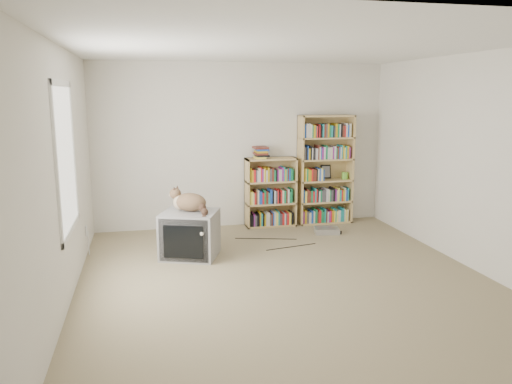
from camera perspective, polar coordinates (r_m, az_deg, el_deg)
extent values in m
cube|color=gray|center=(5.61, 3.51, -10.10)|extent=(4.50, 5.00, 0.01)
cube|color=silver|center=(7.70, -1.59, 5.31)|extent=(4.50, 0.02, 2.50)
cube|color=silver|center=(3.02, 17.16, -4.28)|extent=(4.50, 0.02, 2.50)
cube|color=silver|center=(5.13, -21.22, 1.65)|extent=(0.02, 5.00, 2.50)
cube|color=silver|center=(6.30, 23.75, 3.08)|extent=(0.02, 5.00, 2.50)
cube|color=white|center=(5.25, 3.84, 16.26)|extent=(4.50, 5.00, 0.02)
cube|color=white|center=(5.31, -20.90, 3.60)|extent=(0.02, 1.22, 1.52)
cube|color=gray|center=(6.37, -7.55, -4.81)|extent=(0.84, 0.80, 0.58)
cube|color=black|center=(6.11, -8.26, -5.53)|extent=(0.59, 0.24, 0.53)
cube|color=black|center=(6.09, -8.31, -5.68)|extent=(0.47, 0.18, 0.41)
cube|color=black|center=(6.50, -7.24, -4.59)|extent=(0.49, 0.45, 0.35)
ellipsoid|color=#342715|center=(6.32, -7.51, -1.15)|extent=(0.50, 0.45, 0.23)
ellipsoid|color=#342715|center=(6.28, -6.62, -1.30)|extent=(0.27, 0.28, 0.17)
ellipsoid|color=#C8B690|center=(6.37, -8.71, -1.18)|extent=(0.22, 0.22, 0.19)
ellipsoid|color=#342715|center=(6.39, -9.21, -0.17)|extent=(0.20, 0.20, 0.14)
sphere|color=beige|center=(6.42, -9.65, -0.32)|extent=(0.08, 0.08, 0.06)
cone|color=black|center=(6.34, -9.32, 0.35)|extent=(0.08, 0.08, 0.07)
cone|color=black|center=(6.41, -8.99, 0.48)|extent=(0.08, 0.08, 0.07)
cube|color=tan|center=(7.81, 5.07, 2.44)|extent=(0.02, 0.30, 1.71)
cube|color=tan|center=(8.11, 10.68, 2.60)|extent=(0.02, 0.30, 1.71)
cube|color=tan|center=(8.08, 7.59, 2.67)|extent=(0.86, 0.03, 1.71)
cube|color=tan|center=(7.87, 8.09, 8.60)|extent=(0.86, 0.30, 0.02)
cube|color=tan|center=(8.12, 7.77, -3.37)|extent=(0.86, 0.30, 0.03)
cube|color=tan|center=(8.04, 7.83, -1.04)|extent=(0.86, 0.30, 0.03)
cube|color=tan|center=(7.98, 7.90, 1.33)|extent=(0.86, 0.30, 0.02)
cube|color=tan|center=(7.93, 7.96, 3.73)|extent=(0.86, 0.30, 0.02)
cube|color=tan|center=(7.89, 8.03, 6.15)|extent=(0.86, 0.30, 0.02)
cube|color=red|center=(8.09, 7.79, -2.63)|extent=(0.78, 0.24, 0.19)
cube|color=blue|center=(8.02, 7.85, -0.29)|extent=(0.78, 0.24, 0.19)
cube|color=#157847|center=(7.96, 7.92, 2.09)|extent=(0.78, 0.24, 0.19)
cube|color=beige|center=(7.91, 7.98, 4.50)|extent=(0.78, 0.24, 0.19)
cube|color=black|center=(7.88, 8.05, 6.93)|extent=(0.78, 0.24, 0.19)
cube|color=tan|center=(7.66, -1.03, -0.15)|extent=(0.02, 0.30, 1.07)
cube|color=tan|center=(7.84, 4.35, 0.09)|extent=(0.02, 0.30, 1.07)
cube|color=tan|center=(7.87, 1.44, 0.16)|extent=(0.78, 0.03, 1.07)
cube|color=tan|center=(7.66, 1.71, 3.80)|extent=(0.78, 0.30, 0.02)
cube|color=tan|center=(7.86, 1.67, -3.76)|extent=(0.78, 0.30, 0.03)
cube|color=tan|center=(7.78, 1.68, -1.28)|extent=(0.78, 0.30, 0.03)
cube|color=tan|center=(7.71, 1.70, 1.24)|extent=(0.78, 0.30, 0.02)
cube|color=red|center=(7.83, 1.67, -3.00)|extent=(0.70, 0.24, 0.19)
cube|color=blue|center=(7.75, 1.68, -0.51)|extent=(0.70, 0.24, 0.19)
cube|color=#157847|center=(7.69, 1.70, 2.03)|extent=(0.70, 0.24, 0.19)
cube|color=red|center=(7.62, 0.54, 4.54)|extent=(0.21, 0.28, 0.18)
cylinder|color=#67B734|center=(8.09, 10.09, 1.88)|extent=(0.10, 0.10, 0.11)
cube|color=black|center=(8.06, 7.96, 2.32)|extent=(0.17, 0.05, 0.22)
cube|color=#ADADB2|center=(7.49, 8.08, -4.38)|extent=(0.40, 0.32, 0.08)
cube|color=silver|center=(6.72, -18.83, -4.21)|extent=(0.01, 0.08, 0.13)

